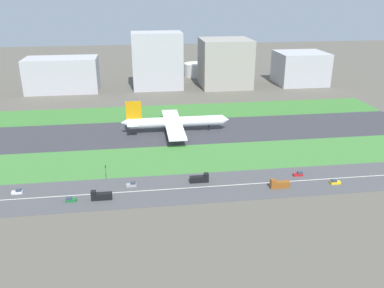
% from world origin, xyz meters
% --- Properties ---
extents(ground_plane, '(800.00, 800.00, 0.00)m').
position_xyz_m(ground_plane, '(0.00, 0.00, 0.00)').
color(ground_plane, '#5B564C').
extents(runway, '(280.00, 46.00, 0.10)m').
position_xyz_m(runway, '(0.00, 0.00, 0.05)').
color(runway, '#38383D').
rests_on(runway, ground_plane).
extents(grass_median_north, '(280.00, 36.00, 0.10)m').
position_xyz_m(grass_median_north, '(0.00, 41.00, 0.05)').
color(grass_median_north, '#3D7A33').
rests_on(grass_median_north, ground_plane).
extents(grass_median_south, '(280.00, 36.00, 0.10)m').
position_xyz_m(grass_median_south, '(0.00, -41.00, 0.05)').
color(grass_median_south, '#427F38').
rests_on(grass_median_south, ground_plane).
extents(highway, '(280.00, 28.00, 0.10)m').
position_xyz_m(highway, '(0.00, -73.00, 0.05)').
color(highway, '#4C4C4F').
rests_on(highway, ground_plane).
extents(highway_centerline, '(266.00, 0.50, 0.01)m').
position_xyz_m(highway_centerline, '(0.00, -73.00, 0.11)').
color(highway_centerline, silver).
rests_on(highway_centerline, highway).
extents(airliner, '(65.00, 56.00, 19.70)m').
position_xyz_m(airliner, '(-8.68, 0.00, 6.23)').
color(airliner, white).
rests_on(airliner, runway).
extents(truck_1, '(8.40, 2.50, 4.00)m').
position_xyz_m(truck_1, '(29.54, -78.00, 1.67)').
color(truck_1, brown).
rests_on(truck_1, highway).
extents(car_1, '(4.40, 1.80, 2.00)m').
position_xyz_m(car_1, '(-58.33, -78.00, 0.92)').
color(car_1, '#19662D').
rests_on(car_1, highway).
extents(truck_0, '(8.40, 2.50, 4.00)m').
position_xyz_m(truck_0, '(-46.15, -78.00, 1.67)').
color(truck_0, black).
rests_on(truck_0, highway).
extents(truck_2, '(8.40, 2.50, 4.00)m').
position_xyz_m(truck_2, '(-3.72, -68.00, 1.67)').
color(truck_2, black).
rests_on(truck_2, highway).
extents(car_4, '(4.40, 1.80, 2.00)m').
position_xyz_m(car_4, '(42.33, -68.00, 0.92)').
color(car_4, '#B2191E').
rests_on(car_4, highway).
extents(car_0, '(4.40, 1.80, 2.00)m').
position_xyz_m(car_0, '(55.21, -78.00, 0.92)').
color(car_0, yellow).
rests_on(car_0, highway).
extents(car_6, '(4.40, 1.80, 2.00)m').
position_xyz_m(car_6, '(-33.72, -68.00, 0.92)').
color(car_6, '#99999E').
rests_on(car_6, highway).
extents(car_5, '(4.40, 1.80, 2.00)m').
position_xyz_m(car_5, '(-81.34, -68.00, 0.92)').
color(car_5, silver).
rests_on(car_5, highway).
extents(traffic_light, '(0.36, 0.50, 7.20)m').
position_xyz_m(traffic_light, '(-45.09, -60.01, 4.29)').
color(traffic_light, '#4C4C51').
rests_on(traffic_light, highway).
extents(terminal_building, '(58.00, 29.65, 27.75)m').
position_xyz_m(terminal_building, '(-90.00, 114.00, 13.88)').
color(terminal_building, '#B2B2B7').
rests_on(terminal_building, ground_plane).
extents(hangar_building, '(41.68, 25.95, 46.89)m').
position_xyz_m(hangar_building, '(-11.34, 114.00, 23.45)').
color(hangar_building, '#B2B2B7').
rests_on(hangar_building, ground_plane).
extents(office_tower, '(42.11, 39.46, 40.36)m').
position_xyz_m(office_tower, '(47.07, 114.00, 20.18)').
color(office_tower, '#9E998E').
rests_on(office_tower, ground_plane).
extents(cargo_warehouse, '(42.33, 37.33, 27.99)m').
position_xyz_m(cargo_warehouse, '(115.77, 114.00, 14.00)').
color(cargo_warehouse, '#B2B2B7').
rests_on(cargo_warehouse, ground_plane).
extents(fuel_tank_west, '(23.57, 23.57, 17.84)m').
position_xyz_m(fuel_tank_west, '(-6.21, 159.00, 8.92)').
color(fuel_tank_west, silver).
rests_on(fuel_tank_west, ground_plane).
extents(fuel_tank_centre, '(24.54, 24.54, 12.44)m').
position_xyz_m(fuel_tank_centre, '(29.07, 159.00, 6.22)').
color(fuel_tank_centre, silver).
rests_on(fuel_tank_centre, ground_plane).
extents(fuel_tank_east, '(20.43, 20.43, 12.10)m').
position_xyz_m(fuel_tank_east, '(65.84, 159.00, 6.05)').
color(fuel_tank_east, silver).
rests_on(fuel_tank_east, ground_plane).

